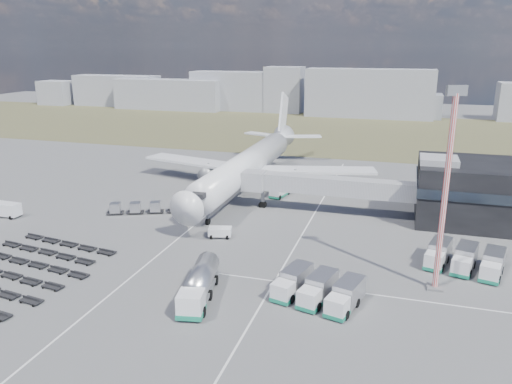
# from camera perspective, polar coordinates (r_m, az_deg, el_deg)

# --- Properties ---
(ground) EXTENTS (420.00, 420.00, 0.00)m
(ground) POSITION_cam_1_polar(r_m,az_deg,el_deg) (76.00, -8.08, -5.92)
(ground) COLOR #565659
(ground) RESTS_ON ground
(grass_strip) EXTENTS (420.00, 90.00, 0.01)m
(grass_strip) POSITION_cam_1_polar(r_m,az_deg,el_deg) (178.48, 6.86, 7.04)
(grass_strip) COLOR #49462B
(grass_strip) RESTS_ON ground
(lane_markings) EXTENTS (47.12, 110.00, 0.01)m
(lane_markings) POSITION_cam_1_polar(r_m,az_deg,el_deg) (75.29, -0.31, -5.96)
(lane_markings) COLOR silver
(lane_markings) RESTS_ON ground
(terminal) EXTENTS (30.40, 16.40, 11.00)m
(terminal) POSITION_cam_1_polar(r_m,az_deg,el_deg) (92.25, 27.11, -0.14)
(terminal) COLOR black
(terminal) RESTS_ON ground
(jet_bridge) EXTENTS (30.30, 3.80, 7.05)m
(jet_bridge) POSITION_cam_1_polar(r_m,az_deg,el_deg) (88.40, 6.82, 0.80)
(jet_bridge) COLOR #939399
(jet_bridge) RESTS_ON ground
(airliner) EXTENTS (51.59, 64.53, 17.62)m
(airliner) POSITION_cam_1_polar(r_m,az_deg,el_deg) (103.26, -0.71, 3.32)
(airliner) COLOR white
(airliner) RESTS_ON ground
(skyline) EXTENTS (277.50, 19.04, 19.75)m
(skyline) POSITION_cam_1_polar(r_m,az_deg,el_deg) (222.83, 3.43, 11.02)
(skyline) COLOR #9496A1
(skyline) RESTS_ON ground
(fuel_tanker) EXTENTS (4.94, 11.68, 3.67)m
(fuel_tanker) POSITION_cam_1_polar(r_m,az_deg,el_deg) (59.63, -6.52, -10.44)
(fuel_tanker) COLOR white
(fuel_tanker) RESTS_ON ground
(pushback_tug) EXTENTS (3.93, 2.82, 1.57)m
(pushback_tug) POSITION_cam_1_polar(r_m,az_deg,el_deg) (77.80, -4.13, -4.63)
(pushback_tug) COLOR white
(pushback_tug) RESTS_ON ground
(utility_van) EXTENTS (4.82, 2.32, 2.50)m
(utility_van) POSITION_cam_1_polar(r_m,az_deg,el_deg) (96.73, -26.59, -1.85)
(utility_van) COLOR white
(utility_van) RESTS_ON ground
(catering_truck) EXTENTS (3.36, 5.89, 2.54)m
(catering_truck) POSITION_cam_1_polar(r_m,az_deg,el_deg) (98.42, 2.76, 0.25)
(catering_truck) COLOR white
(catering_truck) RESTS_ON ground
(service_trucks_near) EXTENTS (10.59, 9.01, 2.78)m
(service_trucks_near) POSITION_cam_1_polar(r_m,az_deg,el_deg) (59.39, 7.10, -10.92)
(service_trucks_near) COLOR white
(service_trucks_near) RESTS_ON ground
(service_trucks_far) EXTENTS (10.61, 9.00, 2.79)m
(service_trucks_far) POSITION_cam_1_polar(r_m,az_deg,el_deg) (72.14, 22.75, -7.05)
(service_trucks_far) COLOR white
(service_trucks_far) RESTS_ON ground
(uld_row) EXTENTS (12.95, 6.69, 1.84)m
(uld_row) POSITION_cam_1_polar(r_m,az_deg,el_deg) (90.46, -12.53, -1.73)
(uld_row) COLOR black
(uld_row) RESTS_ON ground
(baggage_dollies) EXTENTS (22.94, 22.62, 0.64)m
(baggage_dollies) POSITION_cam_1_polar(r_m,az_deg,el_deg) (74.24, -26.19, -7.82)
(baggage_dollies) COLOR black
(baggage_dollies) RESTS_ON ground
(floodlight_mast) EXTENTS (2.32, 1.89, 24.49)m
(floodlight_mast) POSITION_cam_1_polar(r_m,az_deg,el_deg) (61.79, 20.82, -0.06)
(floodlight_mast) COLOR red
(floodlight_mast) RESTS_ON ground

